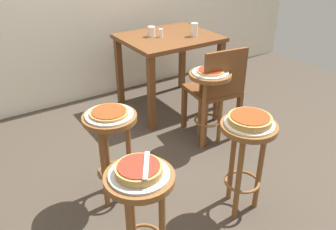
% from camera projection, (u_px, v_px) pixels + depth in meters
% --- Properties ---
extents(ground_plane, '(6.00, 6.00, 0.00)m').
position_uv_depth(ground_plane, '(167.00, 168.00, 2.81)').
color(ground_plane, '#42382D').
extents(stool_foreground, '(0.35, 0.35, 0.66)m').
position_uv_depth(stool_foreground, '(141.00, 204.00, 1.77)').
color(stool_foreground, brown).
rests_on(stool_foreground, ground_plane).
extents(serving_plate_foreground, '(0.30, 0.30, 0.01)m').
position_uv_depth(serving_plate_foreground, '(139.00, 174.00, 1.68)').
color(serving_plate_foreground, silver).
rests_on(serving_plate_foreground, stool_foreground).
extents(pizza_foreground, '(0.23, 0.23, 0.05)m').
position_uv_depth(pizza_foreground, '(139.00, 169.00, 1.67)').
color(pizza_foreground, tan).
rests_on(pizza_foreground, serving_plate_foreground).
extents(stool_middle, '(0.35, 0.35, 0.66)m').
position_uv_depth(stool_middle, '(246.00, 149.00, 2.20)').
color(stool_middle, brown).
rests_on(stool_middle, ground_plane).
extents(serving_plate_middle, '(0.30, 0.30, 0.01)m').
position_uv_depth(serving_plate_middle, '(249.00, 123.00, 2.11)').
color(serving_plate_middle, white).
rests_on(serving_plate_middle, stool_middle).
extents(pizza_middle, '(0.27, 0.27, 0.05)m').
position_uv_depth(pizza_middle, '(250.00, 119.00, 2.10)').
color(pizza_middle, tan).
rests_on(pizza_middle, serving_plate_middle).
extents(stool_leftside, '(0.35, 0.35, 0.66)m').
position_uv_depth(stool_leftside, '(112.00, 139.00, 2.30)').
color(stool_leftside, brown).
rests_on(stool_leftside, ground_plane).
extents(serving_plate_leftside, '(0.31, 0.31, 0.01)m').
position_uv_depth(serving_plate_leftside, '(109.00, 115.00, 2.21)').
color(serving_plate_leftside, silver).
rests_on(serving_plate_leftside, stool_leftside).
extents(pizza_leftside, '(0.25, 0.25, 0.02)m').
position_uv_depth(pizza_leftside, '(109.00, 112.00, 2.20)').
color(pizza_leftside, '#B78442').
rests_on(pizza_leftside, serving_plate_leftside).
extents(stool_rear, '(0.35, 0.35, 0.66)m').
position_uv_depth(stool_rear, '(209.00, 93.00, 2.94)').
color(stool_rear, brown).
rests_on(stool_rear, ground_plane).
extents(serving_plate_rear, '(0.30, 0.30, 0.01)m').
position_uv_depth(serving_plate_rear, '(210.00, 72.00, 2.85)').
color(serving_plate_rear, white).
rests_on(serving_plate_rear, stool_rear).
extents(pizza_rear, '(0.22, 0.22, 0.02)m').
position_uv_depth(pizza_rear, '(211.00, 71.00, 2.84)').
color(pizza_rear, tan).
rests_on(pizza_rear, serving_plate_rear).
extents(dining_table, '(0.91, 0.76, 0.77)m').
position_uv_depth(dining_table, '(169.00, 48.00, 3.51)').
color(dining_table, brown).
rests_on(dining_table, ground_plane).
extents(cup_near_edge, '(0.07, 0.07, 0.13)m').
position_uv_depth(cup_near_edge, '(194.00, 30.00, 3.41)').
color(cup_near_edge, silver).
rests_on(cup_near_edge, dining_table).
extents(cup_far_edge, '(0.07, 0.07, 0.10)m').
position_uv_depth(cup_far_edge, '(151.00, 31.00, 3.41)').
color(cup_far_edge, silver).
rests_on(cup_far_edge, dining_table).
extents(condiment_shaker, '(0.04, 0.04, 0.08)m').
position_uv_depth(condiment_shaker, '(161.00, 33.00, 3.40)').
color(condiment_shaker, white).
rests_on(condiment_shaker, dining_table).
extents(wooden_chair, '(0.45, 0.45, 0.85)m').
position_uv_depth(wooden_chair, '(216.00, 89.00, 3.04)').
color(wooden_chair, brown).
rests_on(wooden_chair, ground_plane).
extents(pizza_server_knife, '(0.14, 0.20, 0.01)m').
position_uv_depth(pizza_server_knife, '(146.00, 165.00, 1.65)').
color(pizza_server_knife, silver).
rests_on(pizza_server_knife, pizza_foreground).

